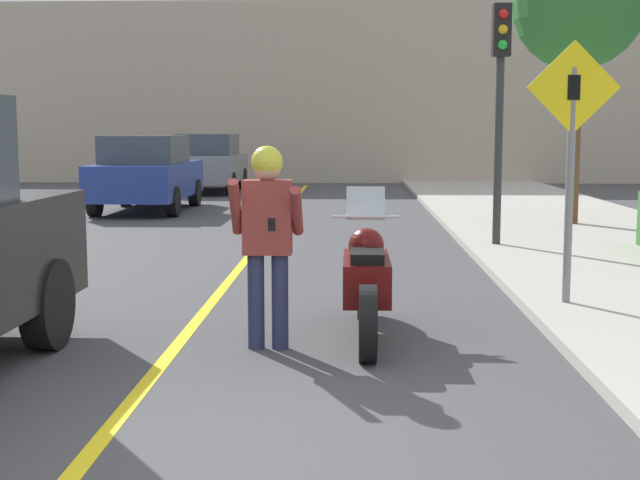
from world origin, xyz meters
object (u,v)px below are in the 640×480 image
traffic_light (500,78)px  street_tree (579,4)px  motorcycle (366,281)px  parked_car_blue (147,173)px  person_biker (267,226)px  crossing_sign (571,147)px  parked_car_grey (208,163)px

traffic_light → street_tree: 3.87m
motorcycle → parked_car_blue: 12.90m
street_tree → motorcycle: bearing=-114.1°
street_tree → person_biker: bearing=-117.3°
motorcycle → traffic_light: 6.40m
person_biker → crossing_sign: (2.84, 1.58, 0.62)m
parked_car_grey → motorcycle: bearing=-76.6°
parked_car_blue → person_biker: bearing=-72.7°
motorcycle → parked_car_blue: size_ratio=0.53×
traffic_light → parked_car_blue: traffic_light is taller
parked_car_blue → parked_car_grey: size_ratio=1.00×
motorcycle → street_tree: 10.23m
street_tree → parked_car_blue: 9.73m
crossing_sign → traffic_light: 4.63m
person_biker → crossing_sign: size_ratio=0.66×
parked_car_blue → parked_car_grey: 6.06m
parked_car_grey → street_tree: bearing=-48.6°
crossing_sign → traffic_light: size_ratio=0.73×
street_tree → traffic_light: bearing=-121.2°
person_biker → parked_car_blue: person_biker is taller
motorcycle → person_biker: size_ratio=1.32×
street_tree → parked_car_blue: street_tree is taller
motorcycle → crossing_sign: crossing_sign is taller
motorcycle → parked_car_grey: 18.56m
parked_car_blue → crossing_sign: bearing=-58.3°
person_biker → street_tree: street_tree is taller
street_tree → parked_car_blue: (-8.61, 3.25, -3.18)m
person_biker → parked_car_grey: 18.80m
motorcycle → traffic_light: traffic_light is taller
motorcycle → parked_car_grey: parked_car_grey is taller
traffic_light → street_tree: bearing=58.8°
person_biker → street_tree: size_ratio=0.33×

